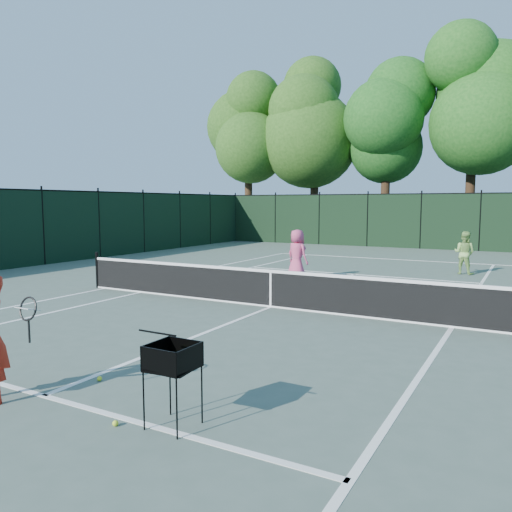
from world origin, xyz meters
The scene contains 19 objects.
ground centered at (0.00, 0.00, 0.00)m, with size 90.00×90.00×0.00m, color #4A5A4F.
sideline_doubles_left centered at (-5.49, 0.00, 0.00)m, with size 0.10×23.77×0.01m, color white.
sideline_singles_left centered at (-4.12, 0.00, 0.00)m, with size 0.10×23.77×0.01m, color white.
sideline_singles_right centered at (4.12, 0.00, 0.00)m, with size 0.10×23.77×0.01m, color white.
baseline_far centered at (0.00, 11.88, 0.00)m, with size 10.97×0.10×0.01m, color white.
service_line_near centered at (0.00, -6.40, 0.00)m, with size 8.23×0.10×0.01m, color white.
service_line_far centered at (0.00, 6.40, 0.00)m, with size 8.23×0.10×0.01m, color white.
center_service_line centered at (0.00, 0.00, 0.00)m, with size 0.10×12.80×0.01m, color white.
tennis_net centered at (0.00, 0.00, 0.48)m, with size 11.69×0.09×1.06m.
fence_far centered at (0.00, 18.00, 1.50)m, with size 24.00×0.05×3.00m, color black.
tree_0 centered at (-13.00, 21.50, 8.16)m, with size 6.40×6.40×13.14m.
tree_1 centered at (-8.00, 22.00, 8.69)m, with size 6.80×6.80×13.98m.
tree_2 centered at (-3.00, 21.80, 7.73)m, with size 6.00×6.00×12.40m.
tree_3 centered at (2.00, 22.30, 9.01)m, with size 7.00×7.00×14.45m.
player_pink centered at (-1.28, 4.34, 0.82)m, with size 0.94×0.77×1.65m.
player_green centered at (3.36, 8.38, 0.76)m, with size 0.87×0.76×1.51m.
ball_hopper centered at (2.03, -6.28, 0.80)m, with size 0.54×0.54×0.95m.
loose_ball_near_cart centered at (1.46, -6.60, 0.03)m, with size 0.07×0.07×0.07m, color #C7DF2D.
loose_ball_midcourt centered at (0.21, -5.65, 0.03)m, with size 0.07×0.07×0.07m, color #E3F532.
Camera 1 is at (5.44, -10.51, 2.48)m, focal length 35.00 mm.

